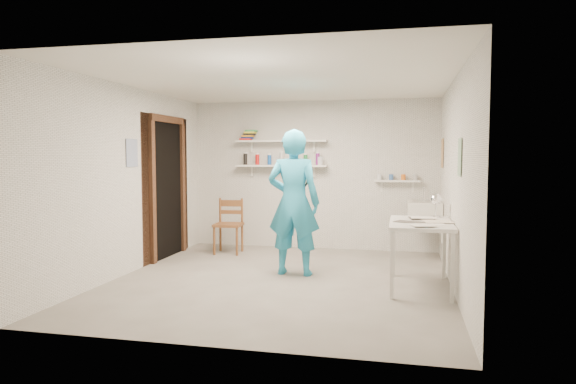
% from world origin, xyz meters
% --- Properties ---
extents(floor, '(4.00, 4.50, 0.02)m').
position_xyz_m(floor, '(0.00, 0.00, -0.01)').
color(floor, slate).
rests_on(floor, ground).
extents(ceiling, '(4.00, 4.50, 0.02)m').
position_xyz_m(ceiling, '(0.00, 0.00, 2.41)').
color(ceiling, silver).
rests_on(ceiling, wall_back).
extents(wall_back, '(4.00, 0.02, 2.40)m').
position_xyz_m(wall_back, '(0.00, 2.26, 1.20)').
color(wall_back, silver).
rests_on(wall_back, ground).
extents(wall_front, '(4.00, 0.02, 2.40)m').
position_xyz_m(wall_front, '(0.00, -2.26, 1.20)').
color(wall_front, silver).
rests_on(wall_front, ground).
extents(wall_left, '(0.02, 4.50, 2.40)m').
position_xyz_m(wall_left, '(-2.01, 0.00, 1.20)').
color(wall_left, silver).
rests_on(wall_left, ground).
extents(wall_right, '(0.02, 4.50, 2.40)m').
position_xyz_m(wall_right, '(2.01, 0.00, 1.20)').
color(wall_right, silver).
rests_on(wall_right, ground).
extents(doorway_recess, '(0.02, 0.90, 2.00)m').
position_xyz_m(doorway_recess, '(-1.99, 1.05, 1.00)').
color(doorway_recess, black).
rests_on(doorway_recess, wall_left).
extents(corridor_box, '(1.40, 1.50, 2.10)m').
position_xyz_m(corridor_box, '(-2.70, 1.05, 1.05)').
color(corridor_box, brown).
rests_on(corridor_box, ground).
extents(door_lintel, '(0.06, 1.05, 0.10)m').
position_xyz_m(door_lintel, '(-1.97, 1.05, 2.05)').
color(door_lintel, brown).
rests_on(door_lintel, wall_left).
extents(door_jamb_near, '(0.06, 0.10, 2.00)m').
position_xyz_m(door_jamb_near, '(-1.97, 0.55, 1.00)').
color(door_jamb_near, brown).
rests_on(door_jamb_near, ground).
extents(door_jamb_far, '(0.06, 0.10, 2.00)m').
position_xyz_m(door_jamb_far, '(-1.97, 1.55, 1.00)').
color(door_jamb_far, brown).
rests_on(door_jamb_far, ground).
extents(shelf_lower, '(1.50, 0.22, 0.03)m').
position_xyz_m(shelf_lower, '(-0.50, 2.13, 1.35)').
color(shelf_lower, white).
rests_on(shelf_lower, wall_back).
extents(shelf_upper, '(1.50, 0.22, 0.03)m').
position_xyz_m(shelf_upper, '(-0.50, 2.13, 1.75)').
color(shelf_upper, white).
rests_on(shelf_upper, wall_back).
extents(ledge_shelf, '(0.70, 0.14, 0.03)m').
position_xyz_m(ledge_shelf, '(1.35, 2.17, 1.12)').
color(ledge_shelf, white).
rests_on(ledge_shelf, wall_back).
extents(poster_left, '(0.01, 0.28, 0.36)m').
position_xyz_m(poster_left, '(-1.99, 0.05, 1.55)').
color(poster_left, '#334C7F').
rests_on(poster_left, wall_left).
extents(poster_right_a, '(0.01, 0.34, 0.42)m').
position_xyz_m(poster_right_a, '(1.99, 1.80, 1.55)').
color(poster_right_a, '#995933').
rests_on(poster_right_a, wall_right).
extents(poster_right_b, '(0.01, 0.30, 0.38)m').
position_xyz_m(poster_right_b, '(1.99, -0.55, 1.50)').
color(poster_right_b, '#3F724C').
rests_on(poster_right_b, wall_right).
extents(belfast_sink, '(0.48, 0.60, 0.30)m').
position_xyz_m(belfast_sink, '(1.75, 1.70, 0.70)').
color(belfast_sink, white).
rests_on(belfast_sink, wall_right).
extents(man, '(0.68, 0.46, 1.84)m').
position_xyz_m(man, '(0.09, 0.34, 0.92)').
color(man, '#299FCD').
rests_on(man, ground).
extents(wall_clock, '(0.33, 0.04, 0.33)m').
position_xyz_m(wall_clock, '(0.08, 0.56, 1.23)').
color(wall_clock, beige).
rests_on(wall_clock, man).
extents(wooden_chair, '(0.44, 0.42, 0.89)m').
position_xyz_m(wooden_chair, '(-1.20, 1.51, 0.44)').
color(wooden_chair, brown).
rests_on(wooden_chair, ground).
extents(work_table, '(0.69, 1.15, 0.77)m').
position_xyz_m(work_table, '(1.64, -0.02, 0.38)').
color(work_table, silver).
rests_on(work_table, ground).
extents(desk_lamp, '(0.14, 0.14, 0.14)m').
position_xyz_m(desk_lamp, '(1.83, 0.44, 0.99)').
color(desk_lamp, white).
rests_on(desk_lamp, work_table).
extents(spray_cans, '(1.26, 0.06, 0.17)m').
position_xyz_m(spray_cans, '(-0.50, 2.13, 1.45)').
color(spray_cans, black).
rests_on(spray_cans, shelf_lower).
extents(book_stack, '(0.28, 0.14, 0.17)m').
position_xyz_m(book_stack, '(-1.05, 2.13, 1.85)').
color(book_stack, red).
rests_on(book_stack, shelf_upper).
extents(ledge_pots, '(0.48, 0.07, 0.09)m').
position_xyz_m(ledge_pots, '(1.35, 2.17, 1.18)').
color(ledge_pots, silver).
rests_on(ledge_pots, ledge_shelf).
extents(papers, '(0.30, 0.22, 0.02)m').
position_xyz_m(papers, '(1.64, -0.02, 0.78)').
color(papers, silver).
rests_on(papers, work_table).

